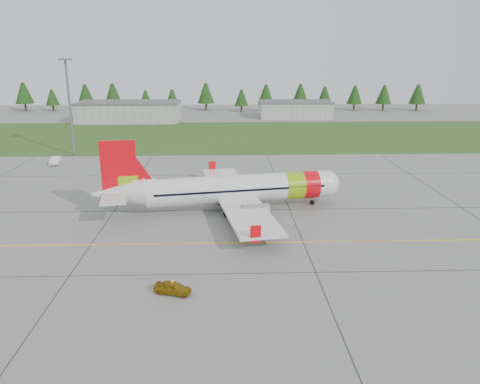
{
  "coord_description": "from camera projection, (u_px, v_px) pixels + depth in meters",
  "views": [
    {
      "loc": [
        0.83,
        -43.17,
        21.64
      ],
      "look_at": [
        2.8,
        17.27,
        3.5
      ],
      "focal_mm": 35.0,
      "sensor_mm": 36.0,
      "label": 1
    }
  ],
  "objects": [
    {
      "name": "hangar_west",
      "position": [
        129.0,
        112.0,
        151.03
      ],
      "size": [
        32.0,
        14.0,
        6.0
      ],
      "primitive_type": "cube",
      "color": "#A8A8A3",
      "rests_on": "ground"
    },
    {
      "name": "ground",
      "position": [
        218.0,
        274.0,
        47.52
      ],
      "size": [
        320.0,
        320.0,
        0.0
      ],
      "primitive_type": "plane",
      "color": "gray",
      "rests_on": "ground"
    },
    {
      "name": "floodlight_mast",
      "position": [
        70.0,
        109.0,
        99.17
      ],
      "size": [
        0.5,
        0.5,
        20.0
      ],
      "primitive_type": "cylinder",
      "color": "slate",
      "rests_on": "ground"
    },
    {
      "name": "service_van",
      "position": [
        54.0,
        153.0,
        93.45
      ],
      "size": [
        1.75,
        1.68,
        4.54
      ],
      "primitive_type": "imported",
      "rotation": [
        0.0,
        0.0,
        0.12
      ],
      "color": "white",
      "rests_on": "ground"
    },
    {
      "name": "aircraft",
      "position": [
        233.0,
        189.0,
        65.96
      ],
      "size": [
        34.83,
        32.51,
        10.61
      ],
      "rotation": [
        0.0,
        0.0,
        0.17
      ],
      "color": "silver",
      "rests_on": "ground"
    },
    {
      "name": "grass_strip",
      "position": [
        222.0,
        136.0,
        126.01
      ],
      "size": [
        320.0,
        50.0,
        0.03
      ],
      "primitive_type": "cube",
      "color": "#30561E",
      "rests_on": "ground"
    },
    {
      "name": "taxi_guideline",
      "position": [
        219.0,
        243.0,
        55.17
      ],
      "size": [
        120.0,
        0.25,
        0.02
      ],
      "primitive_type": "cube",
      "color": "gold",
      "rests_on": "ground"
    },
    {
      "name": "follow_me_car",
      "position": [
        172.0,
        277.0,
        43.17
      ],
      "size": [
        1.56,
        1.7,
        3.49
      ],
      "primitive_type": "imported",
      "rotation": [
        0.0,
        0.0,
        1.26
      ],
      "color": "#E2A30C",
      "rests_on": "ground"
    },
    {
      "name": "hangar_east",
      "position": [
        295.0,
        110.0,
        160.52
      ],
      "size": [
        24.0,
        12.0,
        5.2
      ],
      "primitive_type": "cube",
      "color": "#A8A8A3",
      "rests_on": "ground"
    },
    {
      "name": "treeline",
      "position": [
        222.0,
        98.0,
        178.19
      ],
      "size": [
        160.0,
        8.0,
        10.0
      ],
      "primitive_type": null,
      "color": "#1C3F14",
      "rests_on": "ground"
    }
  ]
}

